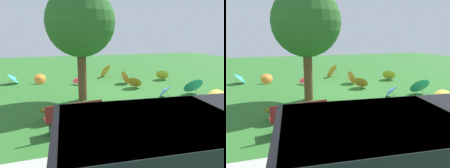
{
  "view_description": "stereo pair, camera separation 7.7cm",
  "coord_description": "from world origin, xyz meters",
  "views": [
    {
      "loc": [
        2.55,
        9.24,
        2.7
      ],
      "look_at": [
        -0.15,
        0.48,
        0.6
      ],
      "focal_mm": 33.86,
      "sensor_mm": 36.0,
      "label": 1
    },
    {
      "loc": [
        2.47,
        9.26,
        2.7
      ],
      "look_at": [
        -0.15,
        0.48,
        0.6
      ],
      "focal_mm": 33.86,
      "sensor_mm": 36.0,
      "label": 2
    }
  ],
  "objects": [
    {
      "name": "parasol_orange_0",
      "position": [
        -1.75,
        -1.92,
        0.39
      ],
      "size": [
        0.73,
        0.82,
        0.77
      ],
      "color": "tan",
      "rests_on": "ground"
    },
    {
      "name": "parasol_orange_2",
      "position": [
        2.99,
        -3.29,
        0.31
      ],
      "size": [
        0.7,
        0.71,
        0.63
      ],
      "color": "tan",
      "rests_on": "ground"
    },
    {
      "name": "parasol_teal_0",
      "position": [
        4.43,
        -3.76,
        0.35
      ],
      "size": [
        0.72,
        0.83,
        0.68
      ],
      "color": "tan",
      "rests_on": "ground"
    },
    {
      "name": "parasol_red_1",
      "position": [
        0.98,
        -2.43,
        0.3
      ],
      "size": [
        0.78,
        0.77,
        0.47
      ],
      "color": "tan",
      "rests_on": "ground"
    },
    {
      "name": "ground",
      "position": [
        0.0,
        0.0,
        0.0
      ],
      "size": [
        40.0,
        40.0,
        0.0
      ],
      "primitive_type": "plane",
      "color": "#2D6B28"
    },
    {
      "name": "parasol_blue_0",
      "position": [
        -2.37,
        1.21,
        0.32
      ],
      "size": [
        0.93,
        0.91,
        0.64
      ],
      "color": "tan",
      "rests_on": "ground"
    },
    {
      "name": "shade_tree",
      "position": [
        1.17,
        0.52,
        3.21
      ],
      "size": [
        2.79,
        2.79,
        4.63
      ],
      "color": "brown",
      "rests_on": "ground"
    },
    {
      "name": "parasol_teal_3",
      "position": [
        -3.91,
        1.14,
        0.47
      ],
      "size": [
        0.95,
        0.95,
        0.89
      ],
      "color": "tan",
      "rests_on": "ground"
    },
    {
      "name": "parasol_orange_1",
      "position": [
        -1.06,
        -4.23,
        0.46
      ],
      "size": [
        1.13,
        1.13,
        0.93
      ],
      "color": "tan",
      "rests_on": "ground"
    },
    {
      "name": "parasol_yellow_2",
      "position": [
        -4.32,
        -2.28,
        0.35
      ],
      "size": [
        0.97,
        0.91,
        0.7
      ],
      "color": "tan",
      "rests_on": "ground"
    },
    {
      "name": "parasol_orange_3",
      "position": [
        -1.79,
        -0.77,
        0.35
      ],
      "size": [
        0.96,
        0.93,
        0.68
      ],
      "color": "tan",
      "rests_on": "ground"
    },
    {
      "name": "park_bench",
      "position": [
        1.92,
        3.56,
        0.47
      ],
      "size": [
        1.65,
        0.7,
        0.9
      ],
      "color": "maroon",
      "rests_on": "ground"
    },
    {
      "name": "parasol_orange_4",
      "position": [
        2.56,
        2.52,
        0.35
      ],
      "size": [
        0.92,
        0.9,
        0.62
      ],
      "color": "tan",
      "rests_on": "ground"
    },
    {
      "name": "parasol_yellow_3",
      "position": [
        -3.32,
        3.44,
        0.42
      ],
      "size": [
        1.04,
        0.94,
        0.85
      ],
      "color": "tan",
      "rests_on": "ground"
    },
    {
      "name": "van_dark",
      "position": [
        0.42,
        6.72,
        0.91
      ],
      "size": [
        4.73,
        2.41,
        1.53
      ],
      "color": "black",
      "rests_on": "ground"
    }
  ]
}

